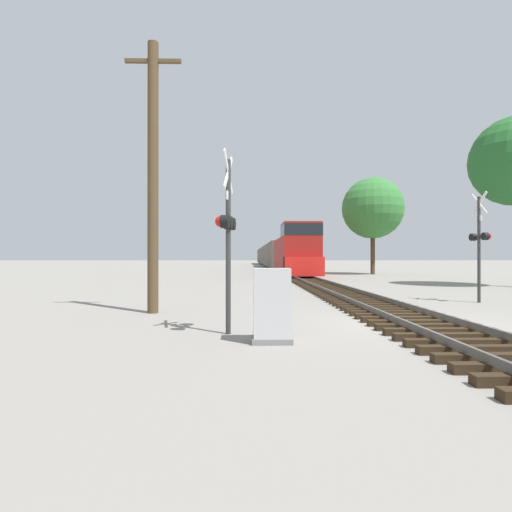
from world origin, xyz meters
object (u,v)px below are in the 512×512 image
(utility_pole, at_px, (153,175))
(tree_mid_background, at_px, (373,208))
(freight_train, at_px, (271,256))
(relay_cabinet, at_px, (272,306))
(crossing_signal_near, at_px, (227,228))
(crossing_signal_far, at_px, (480,240))

(utility_pole, bearing_deg, tree_mid_background, 60.27)
(freight_train, relative_size, relay_cabinet, 54.40)
(crossing_signal_near, height_order, relay_cabinet, crossing_signal_near)
(relay_cabinet, height_order, utility_pole, utility_pole)
(crossing_signal_near, bearing_deg, utility_pole, -135.02)
(crossing_signal_near, height_order, crossing_signal_far, crossing_signal_far)
(utility_pole, distance_m, tree_mid_background, 32.49)
(crossing_signal_near, distance_m, tree_mid_background, 34.72)
(crossing_signal_far, bearing_deg, tree_mid_background, -14.72)
(relay_cabinet, relative_size, tree_mid_background, 0.16)
(freight_train, relative_size, crossing_signal_near, 20.03)
(crossing_signal_near, bearing_deg, tree_mid_background, 166.09)
(freight_train, xyz_separation_m, tree_mid_background, (8.60, -31.16, 4.84))
(freight_train, distance_m, utility_pole, 59.81)
(crossing_signal_far, distance_m, relay_cabinet, 11.38)
(freight_train, relative_size, crossing_signal_far, 19.54)
(crossing_signal_far, bearing_deg, crossing_signal_near, 116.55)
(freight_train, height_order, crossing_signal_far, freight_train)
(freight_train, xyz_separation_m, utility_pole, (-7.47, -59.29, 2.44))
(freight_train, bearing_deg, utility_pole, -97.18)
(crossing_signal_near, height_order, tree_mid_background, tree_mid_background)
(utility_pole, bearing_deg, freight_train, 82.82)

